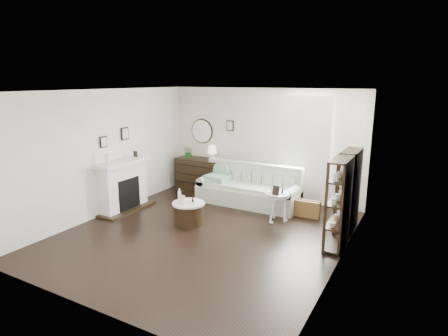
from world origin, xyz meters
The scene contains 18 objects.
room centered at (0.73, 2.70, 1.60)m, with size 5.50×5.50×5.50m.
fireplace centered at (-2.32, 0.30, 0.54)m, with size 0.50×1.40×1.84m.
shelf_unit_far centered at (2.33, 1.55, 0.80)m, with size 0.30×0.80×1.60m.
shelf_unit_near centered at (2.33, 0.65, 0.80)m, with size 0.30×0.80×1.60m.
sofa centered at (-0.04, 2.07, 0.31)m, with size 2.43×0.84×0.94m.
quilt centered at (-0.83, 1.95, 0.56)m, with size 0.55×0.45×0.14m, color #289367.
suitcase centered at (1.44, 1.88, 0.18)m, with size 0.54×0.18×0.36m, color brown.
dresser centered at (-1.66, 2.47, 0.43)m, with size 1.29×0.55×0.86m.
table_lamp centered at (-1.29, 2.47, 1.05)m, with size 0.24×0.24×0.39m, color beige, non-canonical shape.
potted_plant centered at (-1.98, 2.42, 1.01)m, with size 0.28×0.24×0.31m, color #1D601B.
drum_table centered at (-0.56, 0.29, 0.23)m, with size 0.66×0.66×0.46m.
pedestal_table centered at (0.96, 1.30, 0.56)m, with size 0.51×0.51×0.61m.
eiffel_drum centered at (-0.48, 0.34, 0.54)m, with size 0.10×0.10×0.17m, color black, non-canonical shape.
bottle_drum centered at (-0.72, 0.22, 0.61)m, with size 0.07×0.07×0.29m, color silver.
card_frame_drum centered at (-0.60, 0.12, 0.56)m, with size 0.15×0.01×0.20m, color silver.
eiffel_ped centered at (1.06, 1.33, 0.71)m, with size 0.11×0.11×0.18m, color black, non-canonical shape.
flask_ped centered at (0.87, 1.32, 0.75)m, with size 0.14×0.14×0.26m, color silver, non-canonical shape.
card_frame_ped centered at (0.98, 1.17, 0.71)m, with size 0.14×0.01×0.19m, color black.
Camera 1 is at (3.57, -5.67, 2.89)m, focal length 30.00 mm.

